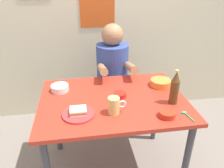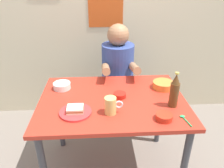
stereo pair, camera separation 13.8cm
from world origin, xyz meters
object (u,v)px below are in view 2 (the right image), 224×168
Objects in this scene: sandwich at (75,109)px; beer_bottle at (174,91)px; plate_orange at (76,112)px; stool at (117,99)px; dining_table at (112,109)px; sambal_bowl_red at (120,95)px; beer_mug at (111,105)px; person_seated at (118,65)px.

beer_bottle is at bearing 4.07° from sandwich.
beer_bottle is at bearing 4.07° from plate_orange.
sandwich reaches higher than stool.
sandwich is (-0.26, -0.17, 0.13)m from dining_table.
sambal_bowl_red is (-0.37, 0.15, -0.10)m from beer_bottle.
sambal_bowl_red is (0.08, 0.21, -0.04)m from beer_mug.
sandwich is at bearing 0.00° from plate_orange.
beer_mug is 0.48× the size of beer_bottle.
sandwich is 0.70m from beer_bottle.
beer_mug reaches higher than stool.
person_seated is at bearing 114.04° from beer_bottle.
beer_bottle reaches higher than sambal_bowl_red.
dining_table is at bearing 83.13° from beer_mug.
beer_bottle reaches higher than stool.
dining_table is 0.64m from person_seated.
beer_bottle is at bearing -21.59° from sambal_bowl_red.
stool is at bearing 113.73° from beer_bottle.
person_seated reaches higher than plate_orange.
beer_bottle is (0.42, -0.12, 0.21)m from dining_table.
beer_mug is 0.46m from beer_bottle.
beer_mug reaches higher than dining_table.
beer_mug is at bearing -3.45° from sandwich.
sandwich is 1.15× the size of sambal_bowl_red.
stool is 0.97m from beer_bottle.
plate_orange is 0.02m from sandwich.
beer_mug is at bearing -110.94° from sambal_bowl_red.
person_seated is at bearing 65.74° from plate_orange.
plate_orange is 2.00× the size of sandwich.
person_seated reaches higher than stool.
stool is 3.57× the size of beer_mug.
beer_mug is 1.31× the size of sambal_bowl_red.
stool is 0.98m from sandwich.
stool is at bearing 66.04° from sandwich.
dining_table is at bearing -159.22° from sambal_bowl_red.
sandwich is (-0.36, -0.80, 0.42)m from stool.
sandwich is (0.00, 0.00, 0.02)m from plate_orange.
sandwich is at bearing -146.72° from dining_table.
sambal_bowl_red is (0.32, 0.19, 0.01)m from plate_orange.
dining_table is at bearing 33.28° from plate_orange.
dining_table is at bearing 33.28° from sandwich.
person_seated reaches higher than beer_bottle.
beer_mug is (0.24, -0.01, 0.05)m from plate_orange.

